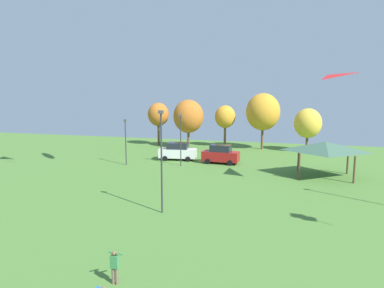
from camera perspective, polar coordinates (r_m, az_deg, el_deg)
The scene contains 13 objects.
person_standing_mid_field at distance 16.27m, azimuth -12.75°, elevation -19.10°, with size 0.52×0.46×1.59m.
kite_flying_6 at distance 30.16m, azimuth 20.61°, elevation 7.93°, with size 3.30×3.64×0.58m.
parked_car_leftmost at distance 43.42m, azimuth -2.40°, elevation -1.23°, with size 4.89×2.45×2.23m.
parked_car_second_from_left at distance 41.30m, azimuth 4.80°, elevation -1.72°, with size 4.49×2.15×2.28m.
park_pavilion at distance 36.81m, azimuth 21.34°, elevation -0.43°, with size 6.39×5.12×3.60m.
light_post_0 at distance 39.59m, azimuth -1.89°, elevation 1.19°, with size 0.36×0.20×6.00m.
light_post_2 at distance 23.74m, azimuth -5.11°, elevation -2.13°, with size 0.36×0.20×7.23m.
light_post_3 at distance 40.75m, azimuth -11.01°, elevation 0.81°, with size 0.36×0.20×5.41m.
treeline_tree_0 at distance 55.86m, azimuth -5.63°, elevation 4.89°, with size 3.41×3.41×6.91m.
treeline_tree_1 at distance 52.88m, azimuth -0.60°, elevation 4.62°, with size 4.66×4.66×7.47m.
treeline_tree_2 at distance 54.08m, azimuth 5.55°, elevation 4.51°, with size 3.23×3.23×6.56m.
treeline_tree_3 at distance 52.53m, azimuth 11.74°, elevation 5.25°, with size 5.06×5.06×8.45m.
treeline_tree_4 at distance 52.02m, azimuth 18.74°, elevation 3.29°, with size 3.88×3.88×6.29m.
Camera 1 is at (2.45, 0.28, 8.33)m, focal length 32.00 mm.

